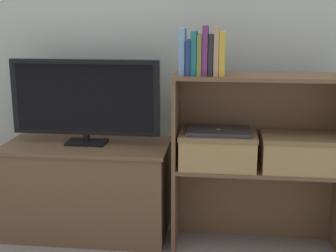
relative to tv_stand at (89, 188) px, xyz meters
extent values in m
cube|color=#B2BCB2|center=(0.47, 0.25, 0.93)|extent=(10.00, 0.05, 2.40)
cube|color=brown|center=(0.00, 0.00, -0.01)|extent=(0.90, 0.44, 0.51)
cube|color=brown|center=(0.00, 0.00, 0.26)|extent=(0.92, 0.46, 0.02)
cube|color=black|center=(0.00, 0.00, 0.27)|extent=(0.22, 0.14, 0.01)
cylinder|color=black|center=(0.00, 0.00, 0.30)|extent=(0.04, 0.04, 0.04)
cube|color=black|center=(0.00, 0.00, 0.53)|extent=(0.83, 0.03, 0.42)
cube|color=black|center=(0.00, -0.02, 0.53)|extent=(0.76, 0.00, 0.37)
cube|color=brown|center=(0.51, -0.07, -0.04)|extent=(0.02, 0.29, 0.46)
cube|color=brown|center=(0.95, 0.06, -0.04)|extent=(0.85, 0.02, 0.46)
cube|color=brown|center=(0.95, -0.07, 0.18)|extent=(0.85, 0.29, 0.02)
cube|color=brown|center=(0.51, -0.07, 0.43)|extent=(0.02, 0.29, 0.49)
cube|color=brown|center=(0.95, 0.06, 0.43)|extent=(0.85, 0.02, 0.49)
cube|color=brown|center=(0.95, -0.07, 0.67)|extent=(0.85, 0.29, 0.02)
cube|color=#709ECC|center=(0.55, -0.12, 0.79)|extent=(0.03, 0.12, 0.23)
cube|color=navy|center=(0.58, -0.12, 0.76)|extent=(0.02, 0.16, 0.17)
cube|color=#1E7075|center=(0.61, -0.12, 0.79)|extent=(0.03, 0.14, 0.22)
cube|color=olive|center=(0.63, -0.12, 0.78)|extent=(0.02, 0.15, 0.20)
cube|color=#6B2D66|center=(0.66, -0.12, 0.80)|extent=(0.03, 0.13, 0.24)
cube|color=#232328|center=(0.69, -0.12, 0.78)|extent=(0.02, 0.13, 0.20)
cube|color=tan|center=(0.72, -0.12, 0.80)|extent=(0.02, 0.14, 0.24)
cube|color=gold|center=(0.74, -0.12, 0.79)|extent=(0.03, 0.15, 0.22)
cube|color=tan|center=(0.73, -0.09, 0.28)|extent=(0.39, 0.25, 0.18)
cube|color=olive|center=(0.73, -0.09, 0.36)|extent=(0.40, 0.26, 0.02)
cube|color=tan|center=(1.16, -0.09, 0.28)|extent=(0.39, 0.25, 0.18)
cube|color=olive|center=(1.16, -0.09, 0.36)|extent=(0.40, 0.26, 0.02)
cube|color=#2D2D33|center=(0.73, -0.09, 0.38)|extent=(0.33, 0.21, 0.02)
cylinder|color=#99999E|center=(0.73, -0.09, 0.39)|extent=(0.02, 0.02, 0.00)
camera|label=1|loc=(0.75, -2.47, 0.97)|focal=50.00mm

